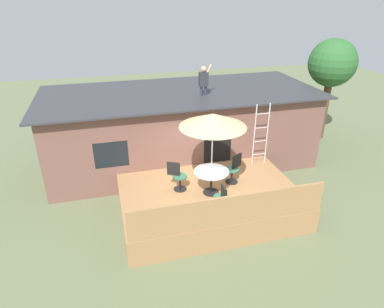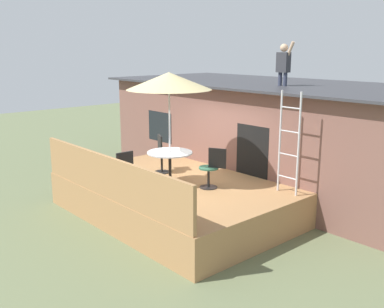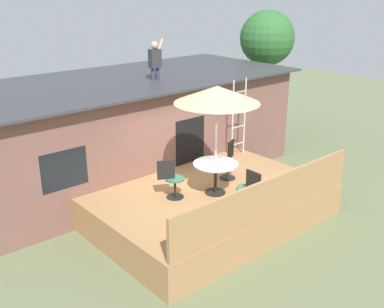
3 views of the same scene
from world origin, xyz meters
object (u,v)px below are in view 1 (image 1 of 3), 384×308
at_px(patio_table, 211,176).
at_px(patio_umbrella, 213,120).
at_px(person_figure, 204,79).
at_px(patio_chair_right, 234,169).
at_px(patio_chair_left, 178,176).
at_px(step_ladder, 261,135).
at_px(backyard_tree, 332,64).
at_px(patio_chair_near, 222,199).

bearing_deg(patio_table, patio_umbrella, -90.00).
xyz_separation_m(person_figure, patio_chair_right, (0.21, -2.71, -2.27)).
xyz_separation_m(patio_chair_left, patio_chair_right, (1.83, 0.00, 0.00)).
relative_size(patio_chair_left, patio_chair_right, 1.00).
xyz_separation_m(step_ladder, backyard_tree, (4.74, 3.13, 1.54)).
bearing_deg(patio_table, backyard_tree, 33.14).
bearing_deg(patio_umbrella, backyard_tree, 33.14).
xyz_separation_m(patio_umbrella, step_ladder, (2.24, 1.43, -1.25)).
height_order(step_ladder, patio_chair_left, step_ladder).
bearing_deg(patio_table, patio_chair_right, 27.03).
bearing_deg(patio_chair_right, patio_table, -0.00).
distance_m(patio_chair_left, patio_chair_right, 1.83).
bearing_deg(step_ladder, patio_umbrella, -147.43).
height_order(patio_umbrella, backyard_tree, backyard_tree).
xyz_separation_m(patio_umbrella, backyard_tree, (6.98, 4.56, 0.29)).
bearing_deg(patio_chair_right, backyard_tree, -173.05).
distance_m(person_figure, patio_chair_right, 3.54).
bearing_deg(backyard_tree, patio_chair_left, -152.61).
distance_m(step_ladder, patio_chair_right, 1.77).
xyz_separation_m(patio_umbrella, patio_chair_near, (-0.03, -1.06, -1.89)).
bearing_deg(person_figure, patio_chair_left, -120.81).
xyz_separation_m(patio_chair_near, backyard_tree, (7.01, 5.62, 2.18)).
distance_m(patio_table, patio_umbrella, 1.76).
bearing_deg(patio_table, patio_chair_left, 153.46).
xyz_separation_m(patio_table, step_ladder, (2.24, 1.43, 0.51)).
bearing_deg(backyard_tree, patio_table, -146.86).
height_order(patio_table, person_figure, person_figure).
distance_m(patio_umbrella, person_figure, 3.27).
xyz_separation_m(patio_table, patio_chair_left, (-0.92, 0.46, -0.13)).
bearing_deg(patio_umbrella, patio_chair_left, 153.46).
relative_size(patio_umbrella, backyard_tree, 0.56).
bearing_deg(patio_chair_right, person_figure, -112.57).
bearing_deg(patio_chair_near, patio_chair_left, 32.03).
bearing_deg(person_figure, patio_chair_right, -85.54).
relative_size(patio_chair_near, backyard_tree, 0.20).
height_order(person_figure, backyard_tree, backyard_tree).
bearing_deg(patio_chair_right, step_ladder, -171.06).
distance_m(person_figure, backyard_tree, 6.44).
bearing_deg(step_ladder, person_figure, 131.60).
height_order(step_ladder, backyard_tree, backyard_tree).
bearing_deg(patio_chair_left, person_figure, 85.73).
height_order(patio_table, patio_chair_right, patio_chair_right).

